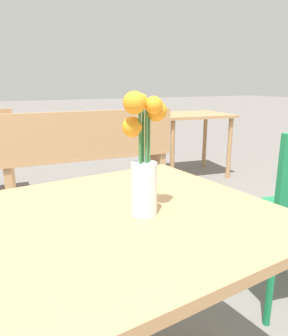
{
  "coord_description": "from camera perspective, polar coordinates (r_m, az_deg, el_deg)",
  "views": [
    {
      "loc": [
        -0.35,
        -0.84,
        1.08
      ],
      "look_at": [
        0.05,
        -0.04,
        0.85
      ],
      "focal_mm": 35.0,
      "sensor_mm": 36.0,
      "label": 1
    }
  ],
  "objects": [
    {
      "name": "table_front",
      "position": [
        1.03,
        -3.67,
        -12.69
      ],
      "size": [
        0.98,
        0.93,
        0.7
      ],
      "color": "tan",
      "rests_on": "ground_plane"
    },
    {
      "name": "flower_vase",
      "position": [
        0.93,
        -0.07,
        1.19
      ],
      "size": [
        0.14,
        0.11,
        0.36
      ],
      "color": "silver",
      "rests_on": "table_front"
    },
    {
      "name": "bench_middle",
      "position": [
        2.94,
        -9.48,
        2.23
      ],
      "size": [
        1.51,
        0.44,
        0.85
      ],
      "color": "tan",
      "rests_on": "ground_plane"
    },
    {
      "name": "table_back",
      "position": [
        3.88,
        8.17,
        7.6
      ],
      "size": [
        0.92,
        0.8,
        0.73
      ],
      "color": "tan",
      "rests_on": "ground_plane"
    }
  ]
}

